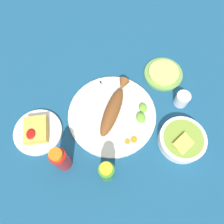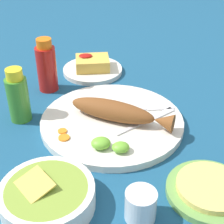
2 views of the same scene
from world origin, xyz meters
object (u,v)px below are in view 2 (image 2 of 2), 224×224
(fork_near, at_px, (144,109))
(tortilla_plate, at_px, (210,191))
(fork_far, at_px, (150,119))
(side_plate_fries, at_px, (93,70))
(fried_fish, at_px, (119,112))
(hot_sauce_bottle_green, at_px, (18,97))
(salt_cup, at_px, (140,207))
(guacamole_bowl, at_px, (47,196))
(main_plate, at_px, (112,122))
(hot_sauce_bottle_red, at_px, (47,67))

(fork_near, distance_m, tortilla_plate, 0.30)
(fork_far, height_order, side_plate_fries, fork_far)
(fried_fish, xyz_separation_m, side_plate_fries, (0.05, -0.31, -0.04))
(hot_sauce_bottle_green, bearing_deg, fried_fish, 166.81)
(fork_near, relative_size, hot_sauce_bottle_green, 1.31)
(salt_cup, height_order, guacamole_bowl, same)
(main_plate, xyz_separation_m, hot_sauce_bottle_green, (0.23, -0.05, 0.06))
(side_plate_fries, bearing_deg, fork_far, 111.79)
(fried_fish, height_order, fork_far, fried_fish)
(hot_sauce_bottle_green, relative_size, side_plate_fries, 0.74)
(side_plate_fries, xyz_separation_m, tortilla_plate, (-0.20, 0.55, 0.00))
(hot_sauce_bottle_red, xyz_separation_m, salt_cup, (-0.19, 0.50, -0.05))
(main_plate, height_order, fork_near, fork_near)
(fork_near, relative_size, salt_cup, 3.12)
(hot_sauce_bottle_green, xyz_separation_m, tortilla_plate, (-0.40, 0.30, -0.06))
(fork_far, xyz_separation_m, hot_sauce_bottle_green, (0.32, -0.06, 0.05))
(hot_sauce_bottle_green, xyz_separation_m, salt_cup, (-0.25, 0.34, -0.04))
(fork_far, height_order, guacamole_bowl, guacamole_bowl)
(fork_near, distance_m, salt_cup, 0.33)
(main_plate, distance_m, tortilla_plate, 0.30)
(main_plate, xyz_separation_m, fork_near, (-0.09, -0.03, 0.01))
(hot_sauce_bottle_red, relative_size, side_plate_fries, 0.82)
(fried_fish, relative_size, fork_near, 1.38)
(side_plate_fries, bearing_deg, fork_near, 114.09)
(fork_far, relative_size, guacamole_bowl, 0.93)
(main_plate, relative_size, hot_sauce_bottle_red, 2.28)
(guacamole_bowl, bearing_deg, salt_cup, 165.53)
(main_plate, bearing_deg, tortilla_plate, 123.33)
(guacamole_bowl, distance_m, tortilla_plate, 0.31)
(hot_sauce_bottle_red, distance_m, side_plate_fries, 0.18)
(fork_far, xyz_separation_m, side_plate_fries, (0.13, -0.31, -0.01))
(fork_near, xyz_separation_m, salt_cup, (0.06, 0.33, 0.01))
(fried_fish, relative_size, guacamole_bowl, 1.44)
(hot_sauce_bottle_red, xyz_separation_m, tortilla_plate, (-0.33, 0.45, -0.07))
(main_plate, xyz_separation_m, side_plate_fries, (0.03, -0.30, -0.00))
(hot_sauce_bottle_green, height_order, side_plate_fries, hot_sauce_bottle_green)
(fork_near, distance_m, fork_far, 0.05)
(hot_sauce_bottle_red, bearing_deg, main_plate, 129.94)
(fried_fish, distance_m, fork_near, 0.08)
(hot_sauce_bottle_green, height_order, salt_cup, hot_sauce_bottle_green)
(fork_near, relative_size, side_plate_fries, 0.97)
(fork_near, height_order, salt_cup, salt_cup)
(fork_near, height_order, tortilla_plate, fork_near)
(hot_sauce_bottle_green, height_order, guacamole_bowl, hot_sauce_bottle_green)
(guacamole_bowl, relative_size, tortilla_plate, 1.04)
(main_plate, height_order, side_plate_fries, main_plate)
(main_plate, distance_m, salt_cup, 0.30)
(hot_sauce_bottle_red, bearing_deg, hot_sauce_bottle_green, 67.79)
(guacamole_bowl, bearing_deg, fork_near, -129.01)
(fork_far, bearing_deg, guacamole_bowl, -166.51)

